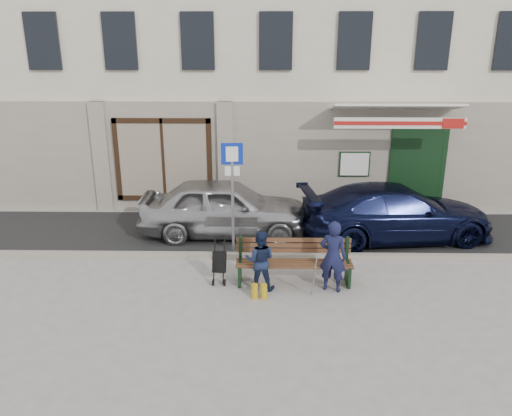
{
  "coord_description": "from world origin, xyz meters",
  "views": [
    {
      "loc": [
        -0.28,
        -9.14,
        4.8
      ],
      "look_at": [
        -0.47,
        1.6,
        1.2
      ],
      "focal_mm": 35.0,
      "sensor_mm": 36.0,
      "label": 1
    }
  ],
  "objects_px": {
    "car_silver": "(225,207)",
    "stroller": "(219,263)",
    "parking_sign": "(232,181)",
    "man": "(333,256)",
    "woman": "(260,260)",
    "bench": "(292,263)",
    "car_navy": "(396,212)"
  },
  "relations": [
    {
      "from": "man",
      "to": "stroller",
      "type": "distance_m",
      "value": 2.35
    },
    {
      "from": "car_silver",
      "to": "stroller",
      "type": "bearing_deg",
      "value": -178.25
    },
    {
      "from": "woman",
      "to": "car_navy",
      "type": "bearing_deg",
      "value": -133.46
    },
    {
      "from": "car_navy",
      "to": "woman",
      "type": "bearing_deg",
      "value": 121.32
    },
    {
      "from": "bench",
      "to": "stroller",
      "type": "bearing_deg",
      "value": 178.54
    },
    {
      "from": "parking_sign",
      "to": "bench",
      "type": "relative_size",
      "value": 1.11
    },
    {
      "from": "man",
      "to": "woman",
      "type": "distance_m",
      "value": 1.46
    },
    {
      "from": "parking_sign",
      "to": "bench",
      "type": "height_order",
      "value": "parking_sign"
    },
    {
      "from": "parking_sign",
      "to": "woman",
      "type": "bearing_deg",
      "value": -72.47
    },
    {
      "from": "car_silver",
      "to": "man",
      "type": "distance_m",
      "value": 3.87
    },
    {
      "from": "car_silver",
      "to": "man",
      "type": "xyz_separation_m",
      "value": [
        2.38,
        -3.04,
        0.0
      ]
    },
    {
      "from": "car_navy",
      "to": "bench",
      "type": "xyz_separation_m",
      "value": [
        -2.74,
        -2.53,
        -0.24
      ]
    },
    {
      "from": "car_navy",
      "to": "stroller",
      "type": "bearing_deg",
      "value": 112.4
    },
    {
      "from": "parking_sign",
      "to": "man",
      "type": "distance_m",
      "value": 2.97
    },
    {
      "from": "car_silver",
      "to": "bench",
      "type": "relative_size",
      "value": 1.81
    },
    {
      "from": "parking_sign",
      "to": "stroller",
      "type": "xyz_separation_m",
      "value": [
        -0.2,
        -1.49,
        -1.35
      ]
    },
    {
      "from": "car_silver",
      "to": "stroller",
      "type": "distance_m",
      "value": 2.73
    },
    {
      "from": "car_silver",
      "to": "stroller",
      "type": "relative_size",
      "value": 4.53
    },
    {
      "from": "car_silver",
      "to": "car_navy",
      "type": "relative_size",
      "value": 0.9
    },
    {
      "from": "stroller",
      "to": "bench",
      "type": "bearing_deg",
      "value": 5.14
    },
    {
      "from": "parking_sign",
      "to": "stroller",
      "type": "height_order",
      "value": "parking_sign"
    },
    {
      "from": "car_silver",
      "to": "woman",
      "type": "bearing_deg",
      "value": -162.71
    },
    {
      "from": "car_silver",
      "to": "stroller",
      "type": "xyz_separation_m",
      "value": [
        0.08,
        -2.71,
        -0.32
      ]
    },
    {
      "from": "man",
      "to": "woman",
      "type": "relative_size",
      "value": 1.19
    },
    {
      "from": "car_navy",
      "to": "man",
      "type": "distance_m",
      "value": 3.43
    },
    {
      "from": "car_silver",
      "to": "woman",
      "type": "distance_m",
      "value": 3.14
    },
    {
      "from": "woman",
      "to": "car_silver",
      "type": "bearing_deg",
      "value": -65.48
    },
    {
      "from": "man",
      "to": "car_navy",
      "type": "bearing_deg",
      "value": -107.4
    },
    {
      "from": "car_navy",
      "to": "woman",
      "type": "relative_size",
      "value": 3.87
    },
    {
      "from": "car_navy",
      "to": "parking_sign",
      "type": "xyz_separation_m",
      "value": [
        -4.04,
        -1.0,
        1.08
      ]
    },
    {
      "from": "car_silver",
      "to": "man",
      "type": "bearing_deg",
      "value": -141.94
    },
    {
      "from": "bench",
      "to": "car_navy",
      "type": "bearing_deg",
      "value": 42.7
    }
  ]
}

